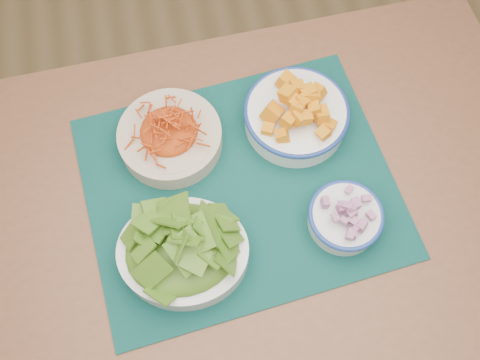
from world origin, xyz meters
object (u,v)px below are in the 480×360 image
Objects in this scene: squash_bowl at (297,110)px; lettuce_bowl at (182,249)px; carrot_bowl at (169,134)px; placemat at (240,186)px; onion_bowl at (346,216)px; table at (241,228)px.

squash_bowl is 0.37m from lettuce_bowl.
placemat is at bearing -46.06° from carrot_bowl.
onion_bowl is at bearing 11.92° from lettuce_bowl.
placemat is 0.22m from onion_bowl.
lettuce_bowl is at bearing -142.06° from placemat.
carrot_bowl is at bearing 178.77° from squash_bowl.
carrot_bowl reaches higher than onion_bowl.
placemat is 0.18m from carrot_bowl.
lettuce_bowl is 0.32m from onion_bowl.
carrot_bowl is at bearing 97.94° from lettuce_bowl.
carrot_bowl reaches higher than table.
table is 0.28m from squash_bowl.
carrot_bowl is 0.99× the size of lettuce_bowl.
onion_bowl is at bearing -81.26° from squash_bowl.
placemat is 0.20m from squash_bowl.
lettuce_bowl is (-0.28, -0.24, -0.00)m from squash_bowl.
squash_bowl reaches higher than onion_bowl.
onion_bowl is (0.19, -0.06, 0.13)m from table.
onion_bowl is (0.30, -0.24, -0.00)m from carrot_bowl.
carrot_bowl is at bearing 119.55° from table.
placemat is at bearing 53.75° from lettuce_bowl.
carrot_bowl is 0.39m from onion_bowl.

